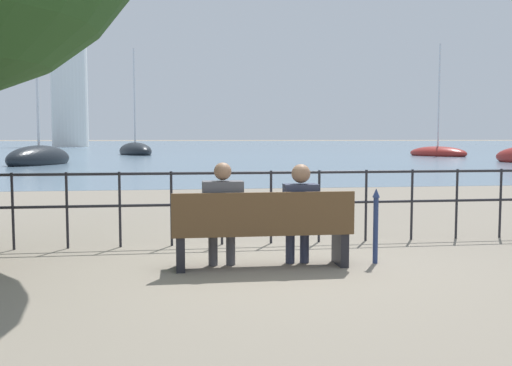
% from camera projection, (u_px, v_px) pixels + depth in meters
% --- Properties ---
extents(ground_plane, '(1000.00, 1000.00, 0.00)m').
position_uv_depth(ground_plane, '(262.00, 267.00, 6.71)').
color(ground_plane, gray).
extents(harbor_water, '(600.00, 300.00, 0.01)m').
position_uv_depth(harbor_water, '(180.00, 143.00, 165.05)').
color(harbor_water, slate).
rests_on(harbor_water, ground_plane).
extents(park_bench, '(2.10, 0.45, 0.90)m').
position_uv_depth(park_bench, '(263.00, 230.00, 6.61)').
color(park_bench, brown).
rests_on(park_bench, ground_plane).
extents(seated_person_left, '(0.47, 0.35, 1.23)m').
position_uv_depth(seated_person_left, '(223.00, 210.00, 6.60)').
color(seated_person_left, '#4C4C51').
rests_on(seated_person_left, ground_plane).
extents(seated_person_right, '(0.40, 0.35, 1.21)m').
position_uv_depth(seated_person_right, '(300.00, 210.00, 6.73)').
color(seated_person_right, '#2D3347').
rests_on(seated_person_right, ground_plane).
extents(promenade_railing, '(10.65, 0.04, 1.05)m').
position_uv_depth(promenade_railing, '(247.00, 196.00, 8.11)').
color(promenade_railing, black).
rests_on(promenade_railing, ground_plane).
extents(closed_umbrella, '(0.09, 0.09, 0.91)m').
position_uv_depth(closed_umbrella, '(376.00, 222.00, 6.86)').
color(closed_umbrella, navy).
rests_on(closed_umbrella, ground_plane).
extents(sailboat_0, '(4.44, 6.22, 9.76)m').
position_uv_depth(sailboat_0, '(438.00, 153.00, 48.26)').
color(sailboat_0, maroon).
rests_on(sailboat_0, ground_plane).
extents(sailboat_1, '(3.76, 6.04, 13.13)m').
position_uv_depth(sailboat_1, '(39.00, 158.00, 32.71)').
color(sailboat_1, black).
rests_on(sailboat_1, ground_plane).
extents(sailboat_4, '(4.43, 6.89, 10.14)m').
position_uv_depth(sailboat_4, '(135.00, 151.00, 52.20)').
color(sailboat_4, black).
rests_on(sailboat_4, ground_plane).
extents(harbor_lighthouse, '(6.20, 6.20, 23.57)m').
position_uv_depth(harbor_lighthouse, '(69.00, 84.00, 99.79)').
color(harbor_lighthouse, white).
rests_on(harbor_lighthouse, ground_plane).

